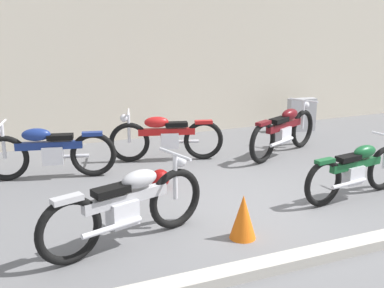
{
  "coord_description": "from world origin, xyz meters",
  "views": [
    {
      "loc": [
        -3.33,
        -5.47,
        2.63
      ],
      "look_at": [
        -0.44,
        1.45,
        0.55
      ],
      "focal_mm": 44.6,
      "sensor_mm": 36.0,
      "label": 1
    }
  ],
  "objects_px": {
    "traffic_cone": "(243,217)",
    "motorcycle_maroon": "(284,131)",
    "stone_marker": "(301,115)",
    "motorcycle_silver": "(128,206)",
    "motorcycle_green": "(356,170)",
    "motorcycle_blue": "(48,151)",
    "helmet": "(160,179)",
    "motorcycle_red": "(166,137)"
  },
  "relations": [
    {
      "from": "traffic_cone",
      "to": "motorcycle_blue",
      "type": "height_order",
      "value": "motorcycle_blue"
    },
    {
      "from": "stone_marker",
      "to": "helmet",
      "type": "bearing_deg",
      "value": -151.8
    },
    {
      "from": "stone_marker",
      "to": "traffic_cone",
      "type": "distance_m",
      "value": 5.7
    },
    {
      "from": "motorcycle_green",
      "to": "motorcycle_blue",
      "type": "height_order",
      "value": "motorcycle_blue"
    },
    {
      "from": "traffic_cone",
      "to": "helmet",
      "type": "bearing_deg",
      "value": 100.16
    },
    {
      "from": "traffic_cone",
      "to": "motorcycle_maroon",
      "type": "xyz_separation_m",
      "value": [
        2.4,
        2.79,
        0.19
      ]
    },
    {
      "from": "motorcycle_silver",
      "to": "motorcycle_blue",
      "type": "xyz_separation_m",
      "value": [
        -0.58,
        2.72,
        -0.01
      ]
    },
    {
      "from": "motorcycle_green",
      "to": "stone_marker",
      "type": "bearing_deg",
      "value": 57.88
    },
    {
      "from": "motorcycle_red",
      "to": "motorcycle_maroon",
      "type": "bearing_deg",
      "value": -176.92
    },
    {
      "from": "motorcycle_red",
      "to": "motorcycle_blue",
      "type": "distance_m",
      "value": 2.09
    },
    {
      "from": "traffic_cone",
      "to": "motorcycle_red",
      "type": "height_order",
      "value": "motorcycle_red"
    },
    {
      "from": "motorcycle_green",
      "to": "motorcycle_maroon",
      "type": "relative_size",
      "value": 0.97
    },
    {
      "from": "helmet",
      "to": "motorcycle_green",
      "type": "height_order",
      "value": "motorcycle_green"
    },
    {
      "from": "stone_marker",
      "to": "motorcycle_blue",
      "type": "relative_size",
      "value": 0.36
    },
    {
      "from": "helmet",
      "to": "motorcycle_green",
      "type": "relative_size",
      "value": 0.15
    },
    {
      "from": "stone_marker",
      "to": "traffic_cone",
      "type": "relative_size",
      "value": 1.36
    },
    {
      "from": "helmet",
      "to": "traffic_cone",
      "type": "distance_m",
      "value": 2.04
    },
    {
      "from": "motorcycle_red",
      "to": "motorcycle_maroon",
      "type": "height_order",
      "value": "motorcycle_maroon"
    },
    {
      "from": "motorcycle_blue",
      "to": "traffic_cone",
      "type": "bearing_deg",
      "value": 134.8
    },
    {
      "from": "stone_marker",
      "to": "helmet",
      "type": "relative_size",
      "value": 2.56
    },
    {
      "from": "stone_marker",
      "to": "motorcycle_red",
      "type": "xyz_separation_m",
      "value": [
        -3.62,
        -0.95,
        0.07
      ]
    },
    {
      "from": "traffic_cone",
      "to": "motorcycle_maroon",
      "type": "relative_size",
      "value": 0.27
    },
    {
      "from": "motorcycle_green",
      "to": "motorcycle_red",
      "type": "height_order",
      "value": "motorcycle_red"
    },
    {
      "from": "motorcycle_silver",
      "to": "motorcycle_blue",
      "type": "bearing_deg",
      "value": 85.33
    },
    {
      "from": "motorcycle_green",
      "to": "motorcycle_silver",
      "type": "height_order",
      "value": "motorcycle_silver"
    },
    {
      "from": "helmet",
      "to": "motorcycle_maroon",
      "type": "xyz_separation_m",
      "value": [
        2.76,
        0.79,
        0.32
      ]
    },
    {
      "from": "stone_marker",
      "to": "motorcycle_maroon",
      "type": "distance_m",
      "value": 2.03
    },
    {
      "from": "helmet",
      "to": "stone_marker",
      "type": "bearing_deg",
      "value": 28.2
    },
    {
      "from": "stone_marker",
      "to": "motorcycle_green",
      "type": "bearing_deg",
      "value": -114.26
    },
    {
      "from": "motorcycle_green",
      "to": "motorcycle_maroon",
      "type": "xyz_separation_m",
      "value": [
        0.26,
        2.26,
        0.05
      ]
    },
    {
      "from": "motorcycle_green",
      "to": "motorcycle_silver",
      "type": "distance_m",
      "value": 3.45
    },
    {
      "from": "motorcycle_red",
      "to": "motorcycle_blue",
      "type": "bearing_deg",
      "value": 21.12
    },
    {
      "from": "motorcycle_green",
      "to": "helmet",
      "type": "bearing_deg",
      "value": 141.59
    },
    {
      "from": "stone_marker",
      "to": "traffic_cone",
      "type": "bearing_deg",
      "value": -131.96
    },
    {
      "from": "stone_marker",
      "to": "motorcycle_red",
      "type": "height_order",
      "value": "motorcycle_red"
    },
    {
      "from": "helmet",
      "to": "motorcycle_silver",
      "type": "distance_m",
      "value": 1.9
    },
    {
      "from": "traffic_cone",
      "to": "motorcycle_silver",
      "type": "relative_size",
      "value": 0.26
    },
    {
      "from": "traffic_cone",
      "to": "motorcycle_green",
      "type": "distance_m",
      "value": 2.21
    },
    {
      "from": "helmet",
      "to": "motorcycle_red",
      "type": "relative_size",
      "value": 0.14
    },
    {
      "from": "helmet",
      "to": "motorcycle_silver",
      "type": "bearing_deg",
      "value": -120.3
    },
    {
      "from": "motorcycle_maroon",
      "to": "motorcycle_blue",
      "type": "xyz_separation_m",
      "value": [
        -4.28,
        0.32,
        -0.01
      ]
    },
    {
      "from": "stone_marker",
      "to": "motorcycle_silver",
      "type": "relative_size",
      "value": 0.35
    }
  ]
}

